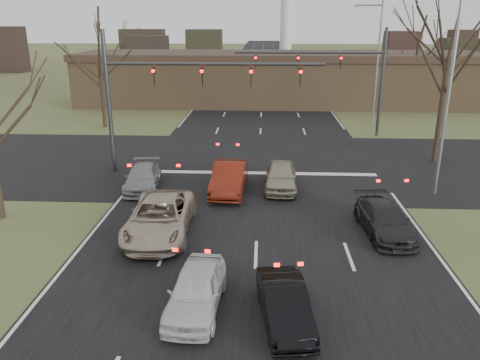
% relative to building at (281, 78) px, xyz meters
% --- Properties ---
extents(ground, '(360.00, 360.00, 0.00)m').
position_rel_building_xyz_m(ground, '(-2.00, -38.00, -2.67)').
color(ground, '#48552D').
rests_on(ground, ground).
extents(road_main, '(14.00, 300.00, 0.02)m').
position_rel_building_xyz_m(road_main, '(-2.00, 22.00, -2.66)').
color(road_main, black).
rests_on(road_main, ground).
extents(road_cross, '(200.00, 14.00, 0.02)m').
position_rel_building_xyz_m(road_cross, '(-2.00, -23.00, -2.65)').
color(road_cross, black).
rests_on(road_cross, ground).
extents(building, '(42.40, 10.40, 5.30)m').
position_rel_building_xyz_m(building, '(0.00, 0.00, 0.00)').
color(building, olive).
rests_on(building, ground).
extents(mast_arm_near, '(12.12, 0.24, 8.00)m').
position_rel_building_xyz_m(mast_arm_near, '(-7.23, -25.00, 2.41)').
color(mast_arm_near, '#383A3D').
rests_on(mast_arm_near, ground).
extents(mast_arm_far, '(11.12, 0.24, 8.00)m').
position_rel_building_xyz_m(mast_arm_far, '(4.18, -15.00, 2.35)').
color(mast_arm_far, '#383A3D').
rests_on(mast_arm_far, ground).
extents(streetlight_right_near, '(2.34, 0.25, 10.00)m').
position_rel_building_xyz_m(streetlight_right_near, '(6.82, -28.00, 2.92)').
color(streetlight_right_near, gray).
rests_on(streetlight_right_near, ground).
extents(streetlight_right_far, '(2.34, 0.25, 10.00)m').
position_rel_building_xyz_m(streetlight_right_far, '(7.32, -11.00, 2.92)').
color(streetlight_right_far, gray).
rests_on(streetlight_right_far, ground).
extents(tree_right_near, '(6.90, 6.90, 11.50)m').
position_rel_building_xyz_m(tree_right_near, '(9.00, -22.00, 6.23)').
color(tree_right_near, black).
rests_on(tree_right_near, ground).
extents(tree_left_far, '(5.70, 5.70, 9.50)m').
position_rel_building_xyz_m(tree_left_far, '(-15.00, -13.00, 4.68)').
color(tree_left_far, black).
rests_on(tree_left_far, ground).
extents(tree_right_far, '(5.40, 5.40, 9.00)m').
position_rel_building_xyz_m(tree_right_far, '(13.00, -3.00, 4.29)').
color(tree_right_far, black).
rests_on(tree_right_far, ground).
extents(car_silver_suv, '(2.69, 5.49, 1.50)m').
position_rel_building_xyz_m(car_silver_suv, '(-6.00, -33.34, -1.91)').
color(car_silver_suv, '#B4A491').
rests_on(car_silver_suv, ground).
extents(car_white_sedan, '(1.75, 3.90, 1.30)m').
position_rel_building_xyz_m(car_white_sedan, '(-3.76, -38.60, -2.01)').
color(car_white_sedan, silver).
rests_on(car_white_sedan, ground).
extents(car_black_hatch, '(1.75, 3.74, 1.19)m').
position_rel_building_xyz_m(car_black_hatch, '(-1.10, -39.11, -2.07)').
color(car_black_hatch, black).
rests_on(car_black_hatch, ground).
extents(car_charcoal_sedan, '(2.09, 4.38, 1.23)m').
position_rel_building_xyz_m(car_charcoal_sedan, '(3.27, -32.86, -2.05)').
color(car_charcoal_sedan, black).
rests_on(car_charcoal_sedan, ground).
extents(car_grey_ahead, '(2.12, 4.28, 1.20)m').
position_rel_building_xyz_m(car_grey_ahead, '(-8.09, -27.84, -2.07)').
color(car_grey_ahead, gray).
rests_on(car_grey_ahead, ground).
extents(car_red_ahead, '(1.78, 4.64, 1.51)m').
position_rel_building_xyz_m(car_red_ahead, '(-3.50, -28.12, -1.91)').
color(car_red_ahead, maroon).
rests_on(car_red_ahead, ground).
extents(car_silver_ahead, '(1.83, 4.16, 1.39)m').
position_rel_building_xyz_m(car_silver_ahead, '(-0.83, -27.53, -1.97)').
color(car_silver_ahead, '#9E9680').
rests_on(car_silver_ahead, ground).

